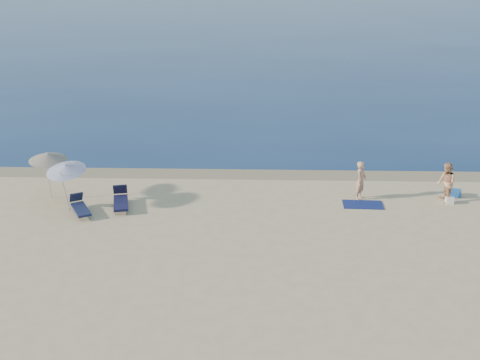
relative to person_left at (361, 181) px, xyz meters
name	(u,v)px	position (x,y,z in m)	size (l,w,h in m)	color
sea	(269,9)	(-2.71, 83.57, -0.86)	(240.00, 160.00, 0.01)	#0D244F
wet_sand_strip	(294,174)	(-2.71, 2.97, -0.86)	(240.00, 1.60, 0.00)	#847254
person_left	(361,181)	(0.00, 0.00, 0.00)	(0.63, 0.41, 1.73)	tan
person_right	(446,183)	(3.62, -0.20, 0.02)	(0.86, 0.67, 1.77)	tan
beach_towel	(363,205)	(0.05, -0.66, -0.85)	(1.70, 0.94, 0.03)	#0F184D
white_bag	(450,200)	(3.81, -0.38, -0.73)	(0.33, 0.28, 0.28)	silver
blue_cooler	(456,193)	(4.32, 0.43, -0.71)	(0.45, 0.32, 0.32)	#1F56AA
umbrella_near	(66,168)	(-12.45, -1.34, 0.95)	(2.01, 2.02, 2.16)	silver
umbrella_far	(48,157)	(-13.53, -0.27, 1.05)	(2.09, 2.10, 2.19)	silver
lounger_left	(80,207)	(-11.85, -1.85, -0.60)	(1.27, 1.71, 0.73)	#151C3B
lounger_right	(121,200)	(-10.30, -1.17, -0.57)	(0.98, 1.90, 0.80)	#131434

